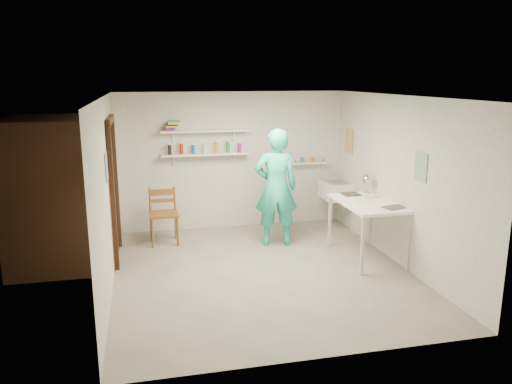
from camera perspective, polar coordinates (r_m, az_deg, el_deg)
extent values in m
cube|color=slate|center=(7.02, 0.73, -9.18)|extent=(4.00, 4.50, 0.02)
cube|color=silver|center=(6.51, 0.80, 10.96)|extent=(4.00, 4.50, 0.02)
cube|color=silver|center=(8.83, -2.68, 3.61)|extent=(4.00, 0.02, 2.40)
cube|color=silver|center=(4.57, 7.45, -5.52)|extent=(4.00, 0.02, 2.40)
cube|color=silver|center=(6.50, -16.73, -0.38)|extent=(0.02, 4.50, 2.40)
cube|color=silver|center=(7.39, 16.11, 1.23)|extent=(0.02, 4.50, 2.40)
cube|color=black|center=(7.57, -15.99, -0.04)|extent=(0.02, 0.90, 2.00)
cube|color=brown|center=(7.63, -21.34, 0.06)|extent=(1.40, 1.50, 2.10)
cube|color=brown|center=(7.41, -16.35, 7.90)|extent=(0.06, 1.05, 0.10)
cube|color=brown|center=(7.08, -16.03, -0.93)|extent=(0.06, 0.10, 2.00)
cube|color=brown|center=(8.05, -15.68, 0.75)|extent=(0.06, 0.10, 2.00)
cube|color=white|center=(8.61, -5.83, 4.32)|extent=(1.50, 0.22, 0.03)
cube|color=white|center=(8.56, -5.89, 6.97)|extent=(1.50, 0.22, 0.03)
cube|color=white|center=(9.09, 5.84, 3.32)|extent=(0.70, 0.14, 0.03)
cube|color=#334C7F|center=(6.48, -16.71, 2.74)|extent=(0.01, 0.28, 0.36)
cube|color=#995933|center=(8.92, 10.57, 5.76)|extent=(0.01, 0.34, 0.42)
cube|color=#3F724C|center=(6.85, 18.30, 2.75)|extent=(0.01, 0.30, 0.38)
cube|color=white|center=(8.88, 9.19, 0.22)|extent=(0.48, 0.60, 0.30)
imported|color=#28CCB3|center=(7.87, 2.31, 0.50)|extent=(0.74, 0.53, 1.88)
cylinder|color=#FAF5AB|center=(8.01, 1.73, 3.01)|extent=(0.34, 0.08, 0.34)
cube|color=brown|center=(8.16, -10.51, -2.51)|extent=(0.47, 0.45, 0.98)
cube|color=white|center=(7.58, 12.56, -4.27)|extent=(0.78, 1.30, 0.86)
sphere|color=silver|center=(7.96, 12.60, 1.41)|extent=(0.16, 0.16, 0.16)
cylinder|color=black|center=(8.54, -9.85, 4.81)|extent=(0.06, 0.06, 0.17)
cylinder|color=red|center=(8.56, -8.51, 4.87)|extent=(0.06, 0.06, 0.17)
cylinder|color=blue|center=(8.57, -7.17, 4.92)|extent=(0.06, 0.06, 0.17)
cylinder|color=white|center=(8.60, -5.84, 4.98)|extent=(0.06, 0.06, 0.17)
cylinder|color=orange|center=(8.62, -4.52, 5.03)|extent=(0.06, 0.06, 0.17)
cylinder|color=#268C3F|center=(8.65, -3.20, 5.08)|extent=(0.06, 0.06, 0.17)
cylinder|color=#8C268C|center=(8.69, -1.90, 5.12)|extent=(0.06, 0.06, 0.17)
cube|color=red|center=(8.50, -9.94, 7.00)|extent=(0.18, 0.14, 0.03)
cube|color=#1933A5|center=(8.50, -9.81, 7.19)|extent=(0.18, 0.14, 0.03)
cube|color=orange|center=(8.50, -9.68, 7.39)|extent=(0.18, 0.14, 0.03)
cube|color=black|center=(8.50, -9.55, 7.58)|extent=(0.18, 0.14, 0.03)
cube|color=yellow|center=(8.50, -9.42, 7.77)|extent=(0.18, 0.14, 0.03)
cube|color=#338C4C|center=(8.50, -9.29, 7.97)|extent=(0.18, 0.14, 0.03)
cylinder|color=silver|center=(9.02, 4.60, 3.65)|extent=(0.07, 0.07, 0.09)
cylinder|color=#335999|center=(9.06, 5.43, 3.68)|extent=(0.07, 0.07, 0.09)
cylinder|color=orange|center=(9.11, 6.26, 3.70)|extent=(0.07, 0.07, 0.09)
cylinder|color=#999999|center=(9.15, 7.07, 3.73)|extent=(0.07, 0.07, 0.09)
cube|color=silver|center=(7.46, 12.72, -1.08)|extent=(0.30, 0.22, 0.00)
cube|color=#4C4742|center=(7.46, 12.73, -1.05)|extent=(0.30, 0.22, 0.00)
cube|color=beige|center=(7.46, 12.73, -1.02)|extent=(0.30, 0.22, 0.00)
cube|color=#383330|center=(7.46, 12.73, -0.99)|extent=(0.30, 0.22, 0.00)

